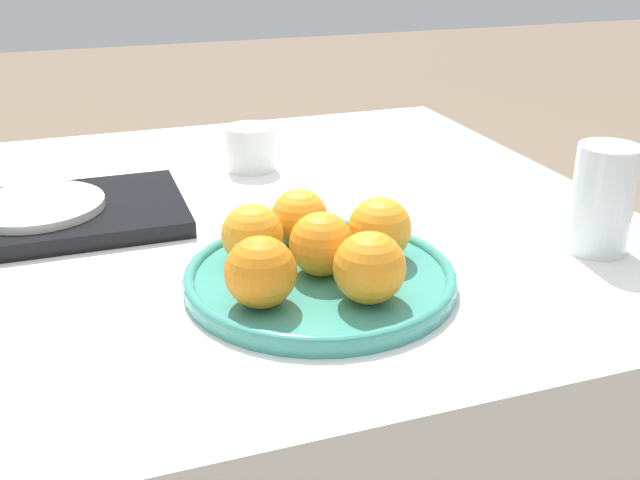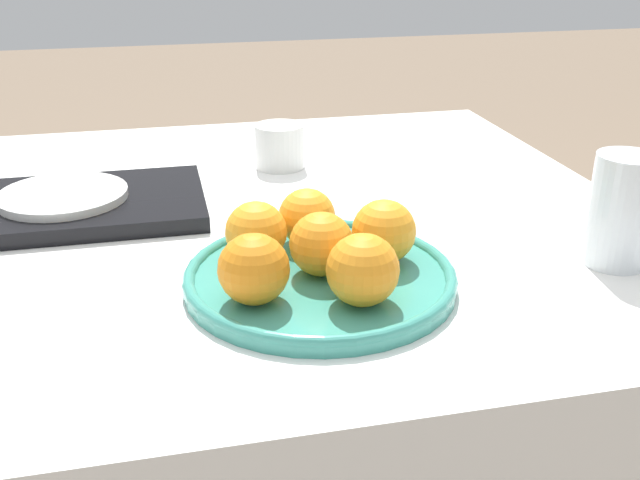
% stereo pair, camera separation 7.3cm
% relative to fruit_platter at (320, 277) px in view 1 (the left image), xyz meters
% --- Properties ---
extents(table, '(1.13, 0.88, 0.72)m').
position_rel_fruit_platter_xyz_m(table, '(-0.13, 0.21, -0.37)').
color(table, white).
rests_on(table, ground_plane).
extents(fruit_platter, '(0.27, 0.27, 0.02)m').
position_rel_fruit_platter_xyz_m(fruit_platter, '(0.00, 0.00, 0.00)').
color(fruit_platter, teal).
rests_on(fruit_platter, table).
extents(orange_0, '(0.06, 0.06, 0.06)m').
position_rel_fruit_platter_xyz_m(orange_0, '(0.00, 0.00, 0.04)').
color(orange_0, orange).
rests_on(orange_0, fruit_platter).
extents(orange_1, '(0.06, 0.06, 0.06)m').
position_rel_fruit_platter_xyz_m(orange_1, '(-0.06, 0.05, 0.04)').
color(orange_1, orange).
rests_on(orange_1, fruit_platter).
extents(orange_2, '(0.07, 0.07, 0.07)m').
position_rel_fruit_platter_xyz_m(orange_2, '(0.02, -0.07, 0.04)').
color(orange_2, orange).
rests_on(orange_2, fruit_platter).
extents(orange_3, '(0.07, 0.07, 0.07)m').
position_rel_fruit_platter_xyz_m(orange_3, '(0.07, 0.02, 0.04)').
color(orange_3, orange).
rests_on(orange_3, fruit_platter).
extents(orange_4, '(0.07, 0.07, 0.07)m').
position_rel_fruit_platter_xyz_m(orange_4, '(-0.07, -0.04, 0.04)').
color(orange_4, orange).
rests_on(orange_4, fruit_platter).
extents(orange_5, '(0.06, 0.06, 0.06)m').
position_rel_fruit_platter_xyz_m(orange_5, '(0.00, 0.08, 0.03)').
color(orange_5, orange).
rests_on(orange_5, fruit_platter).
extents(water_glass, '(0.07, 0.07, 0.12)m').
position_rel_fruit_platter_xyz_m(water_glass, '(0.32, -0.02, 0.05)').
color(water_glass, silver).
rests_on(water_glass, table).
extents(serving_tray, '(0.34, 0.20, 0.02)m').
position_rel_fruit_platter_xyz_m(serving_tray, '(-0.26, 0.26, 0.00)').
color(serving_tray, black).
rests_on(serving_tray, table).
extents(side_plate, '(0.16, 0.16, 0.01)m').
position_rel_fruit_platter_xyz_m(side_plate, '(-0.26, 0.26, 0.02)').
color(side_plate, silver).
rests_on(side_plate, serving_tray).
extents(cup_1, '(0.07, 0.07, 0.06)m').
position_rel_fruit_platter_xyz_m(cup_1, '(0.03, 0.39, 0.02)').
color(cup_1, white).
rests_on(cup_1, table).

